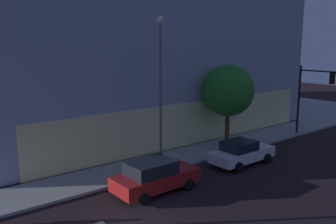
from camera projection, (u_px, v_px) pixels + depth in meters
name	position (u px, v px, depth m)	size (l,w,h in m)	color
modern_building	(107.00, 38.00, 36.18)	(28.86, 26.51, 16.71)	#4C4C51
traffic_light_far_corner	(322.00, 87.00, 28.91)	(0.35, 5.11, 5.82)	black
street_lamp_sidewalk	(161.00, 76.00, 21.68)	(0.44, 0.44, 9.23)	#606060
sidewalk_tree	(228.00, 91.00, 26.94)	(3.90, 3.90, 6.10)	#48351E
car_red	(155.00, 176.00, 18.96)	(4.76, 2.27, 1.74)	maroon
car_white	(242.00, 152.00, 23.27)	(4.57, 2.06, 1.62)	silver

